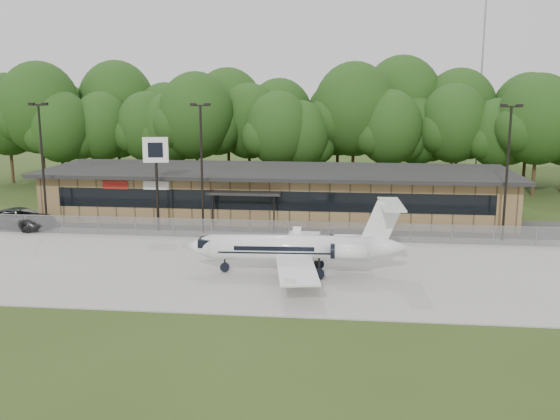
# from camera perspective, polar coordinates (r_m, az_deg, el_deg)

# --- Properties ---
(ground) EXTENTS (160.00, 160.00, 0.00)m
(ground) POSITION_cam_1_polar(r_m,az_deg,el_deg) (33.40, -5.11, -8.95)
(ground) COLOR #2C3F16
(ground) RESTS_ON ground
(apron) EXTENTS (64.00, 18.00, 0.08)m
(apron) POSITION_cam_1_polar(r_m,az_deg,el_deg) (40.87, -2.90, -5.05)
(apron) COLOR #9E9B93
(apron) RESTS_ON ground
(parking_lot) EXTENTS (50.00, 9.00, 0.06)m
(parking_lot) POSITION_cam_1_polar(r_m,az_deg,el_deg) (51.89, -0.88, -1.51)
(parking_lot) COLOR #383835
(parking_lot) RESTS_ON ground
(terminal) EXTENTS (41.00, 11.65, 4.30)m
(terminal) POSITION_cam_1_polar(r_m,az_deg,el_deg) (55.80, -0.32, 1.65)
(terminal) COLOR olive
(terminal) RESTS_ON ground
(fence) EXTENTS (46.00, 0.04, 1.52)m
(fence) POSITION_cam_1_polar(r_m,az_deg,el_deg) (47.37, -1.56, -1.83)
(fence) COLOR gray
(fence) RESTS_ON ground
(treeline) EXTENTS (72.00, 12.00, 15.00)m
(treeline) POSITION_cam_1_polar(r_m,az_deg,el_deg) (73.09, 1.33, 8.14)
(treeline) COLOR #193410
(treeline) RESTS_ON ground
(radio_mast) EXTENTS (0.20, 0.20, 25.00)m
(radio_mast) POSITION_cam_1_polar(r_m,az_deg,el_deg) (80.24, 17.93, 11.46)
(radio_mast) COLOR gray
(radio_mast) RESTS_ON ground
(light_pole_left) EXTENTS (1.55, 0.30, 10.23)m
(light_pole_left) POSITION_cam_1_polar(r_m,az_deg,el_deg) (53.40, -20.93, 4.59)
(light_pole_left) COLOR black
(light_pole_left) RESTS_ON ground
(light_pole_mid) EXTENTS (1.55, 0.30, 10.23)m
(light_pole_mid) POSITION_cam_1_polar(r_m,az_deg,el_deg) (48.86, -7.19, 4.68)
(light_pole_mid) COLOR black
(light_pole_mid) RESTS_ON ground
(light_pole_right) EXTENTS (1.55, 0.30, 10.23)m
(light_pole_right) POSITION_cam_1_polar(r_m,az_deg,el_deg) (48.93, 20.09, 4.10)
(light_pole_right) COLOR black
(light_pole_right) RESTS_ON ground
(business_jet) EXTENTS (13.95, 12.41, 4.70)m
(business_jet) POSITION_cam_1_polar(r_m,az_deg,el_deg) (38.43, 1.73, -3.56)
(business_jet) COLOR white
(business_jet) RESTS_ON ground
(suv) EXTENTS (6.61, 4.47, 1.68)m
(suv) POSITION_cam_1_polar(r_m,az_deg,el_deg) (55.29, -22.58, -0.73)
(suv) COLOR #333336
(suv) RESTS_ON ground
(pole_sign) EXTENTS (1.99, 0.54, 7.58)m
(pole_sign) POSITION_cam_1_polar(r_m,az_deg,el_deg) (50.16, -11.27, 4.52)
(pole_sign) COLOR black
(pole_sign) RESTS_ON ground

